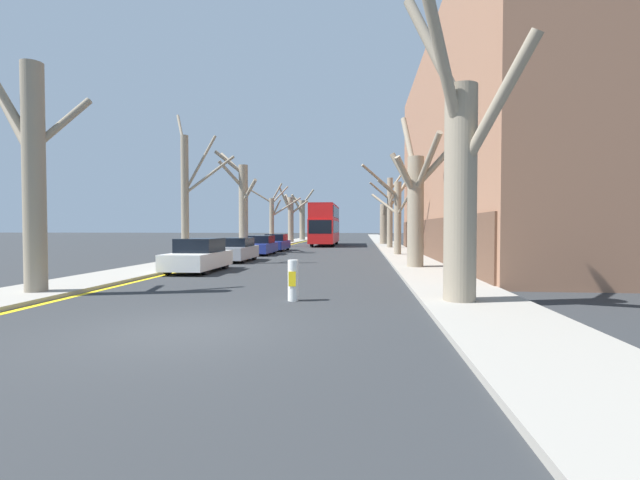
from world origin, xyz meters
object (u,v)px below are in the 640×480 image
(parked_car_1, at_px, (237,250))
(parked_car_2, at_px, (261,246))
(street_tree_left_0, at_px, (33,171))
(street_tree_left_5, at_px, (302,217))
(street_tree_left_4, at_px, (291,217))
(street_tree_left_2, at_px, (242,203))
(street_tree_right_3, at_px, (390,209))
(traffic_bollard, at_px, (293,280))
(double_decker_bus, at_px, (325,223))
(street_tree_right_0, at_px, (459,174))
(street_tree_right_4, at_px, (384,222))
(parked_car_3, at_px, (276,243))
(street_tree_left_3, at_px, (273,216))
(street_tree_right_2, at_px, (397,212))
(parked_car_0, at_px, (199,256))
(street_tree_left_1, at_px, (187,194))
(street_tree_right_1, at_px, (416,201))

(parked_car_1, xyz_separation_m, parked_car_2, (-0.00, 6.11, 0.00))
(street_tree_left_0, relative_size, street_tree_left_5, 0.93)
(street_tree_left_4, relative_size, parked_car_1, 1.78)
(street_tree_left_2, xyz_separation_m, street_tree_right_3, (11.97, 8.17, -0.22))
(traffic_bollard, bearing_deg, double_decker_bus, 93.61)
(street_tree_right_0, height_order, traffic_bollard, street_tree_right_0)
(street_tree_right_4, bearing_deg, parked_car_2, -117.20)
(street_tree_left_5, xyz_separation_m, street_tree_right_0, (11.74, -54.30, -0.28))
(parked_car_2, xyz_separation_m, parked_car_3, (0.00, 5.41, 0.01))
(parked_car_3, height_order, traffic_bollard, parked_car_3)
(street_tree_left_2, bearing_deg, street_tree_left_3, 90.10)
(street_tree_left_0, xyz_separation_m, street_tree_left_5, (0.22, 53.82, -0.02))
(street_tree_right_4, xyz_separation_m, parked_car_3, (-9.81, -13.68, -1.94))
(street_tree_left_2, bearing_deg, street_tree_right_3, 34.32)
(parked_car_1, bearing_deg, street_tree_left_2, 103.80)
(street_tree_right_4, height_order, parked_car_1, street_tree_right_4)
(street_tree_right_2, relative_size, street_tree_right_3, 0.86)
(street_tree_right_0, xyz_separation_m, street_tree_right_4, (0.04, 38.52, -0.73))
(street_tree_left_0, relative_size, street_tree_left_4, 1.01)
(street_tree_right_4, xyz_separation_m, parked_car_0, (-9.81, -31.01, -1.91))
(street_tree_right_0, xyz_separation_m, traffic_bollard, (-4.29, 0.29, -2.78))
(street_tree_left_0, distance_m, parked_car_3, 24.63)
(street_tree_right_3, height_order, parked_car_0, street_tree_right_3)
(street_tree_right_4, height_order, traffic_bollard, street_tree_right_4)
(double_decker_bus, bearing_deg, street_tree_left_3, -148.58)
(street_tree_right_3, relative_size, double_decker_bus, 0.66)
(street_tree_left_0, distance_m, street_tree_left_1, 10.66)
(street_tree_left_2, xyz_separation_m, street_tree_left_4, (0.02, 22.49, -0.52))
(street_tree_left_3, xyz_separation_m, parked_car_3, (2.02, -8.23, -2.47))
(street_tree_right_1, bearing_deg, street_tree_left_3, 116.75)
(street_tree_left_3, bearing_deg, parked_car_3, -76.19)
(street_tree_left_4, xyz_separation_m, street_tree_right_1, (11.83, -34.45, -0.16))
(street_tree_right_2, xyz_separation_m, parked_car_0, (-9.71, -11.57, -2.39))
(street_tree_left_0, height_order, street_tree_right_2, street_tree_left_0)
(street_tree_right_0, distance_m, parked_car_0, 12.60)
(street_tree_left_5, xyz_separation_m, parked_car_1, (1.97, -40.98, -2.96))
(parked_car_3, bearing_deg, street_tree_right_3, 25.74)
(street_tree_left_2, distance_m, street_tree_right_1, 16.86)
(parked_car_0, bearing_deg, street_tree_left_1, 119.69)
(street_tree_right_0, distance_m, parked_car_1, 16.73)
(street_tree_left_2, relative_size, traffic_bollard, 7.40)
(street_tree_left_1, distance_m, street_tree_right_2, 14.22)
(street_tree_left_0, height_order, street_tree_right_4, street_tree_left_0)
(street_tree_left_2, relative_size, street_tree_left_4, 1.13)
(street_tree_left_3, relative_size, street_tree_right_2, 1.03)
(street_tree_left_2, height_order, street_tree_left_5, street_tree_left_2)
(street_tree_left_1, relative_size, parked_car_3, 1.90)
(street_tree_right_0, bearing_deg, double_decker_bus, 100.25)
(street_tree_left_0, height_order, street_tree_left_5, street_tree_left_5)
(street_tree_right_4, relative_size, parked_car_0, 1.38)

